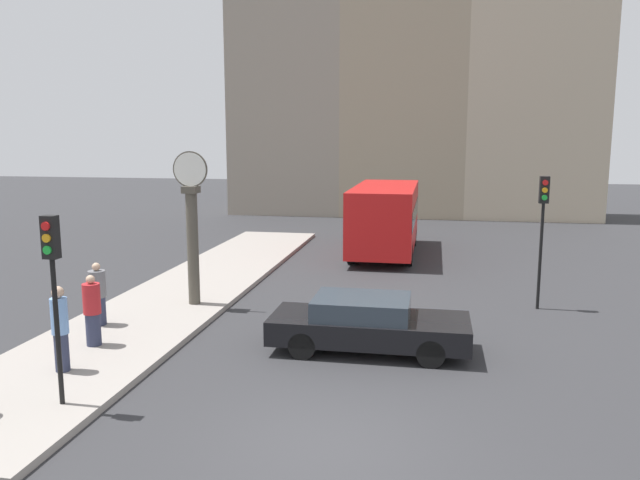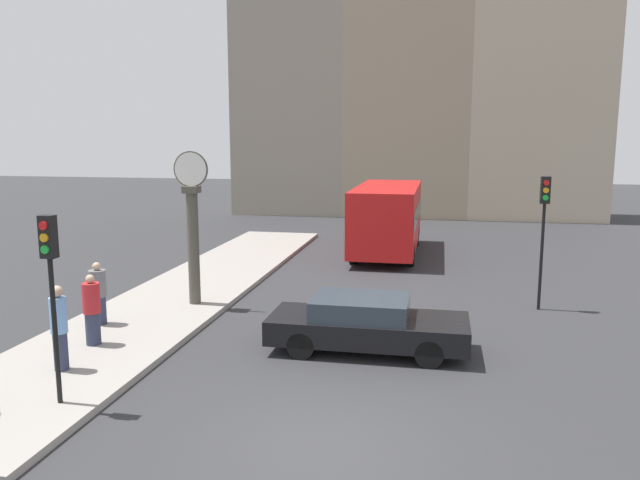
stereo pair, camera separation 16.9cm
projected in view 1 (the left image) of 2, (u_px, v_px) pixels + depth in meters
ground_plane at (325, 447)px, 10.07m from camera, size 120.00×120.00×0.00m
sidewalk_corner at (194, 288)px, 20.30m from camera, size 3.59×22.91×0.15m
building_row at (426, 68)px, 38.30m from camera, size 22.51×5.00×19.70m
sedan_car at (367, 323)px, 14.47m from camera, size 4.59×1.84×1.28m
bus_distant at (385, 215)px, 26.25m from camera, size 2.53×7.37×2.89m
traffic_light_near at (53, 270)px, 10.94m from camera, size 0.26×0.24×3.45m
traffic_light_far at (543, 215)px, 17.65m from camera, size 0.26×0.24×3.84m
street_clock at (192, 230)px, 17.77m from camera, size 1.02×0.43×4.39m
pedestrian_red_top at (92, 311)px, 14.39m from camera, size 0.40×0.40×1.67m
pedestrian_blue_stripe at (60, 328)px, 12.79m from camera, size 0.34×0.34×1.80m
pedestrian_grey_jacket at (98, 295)px, 15.96m from camera, size 0.43×0.43×1.63m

